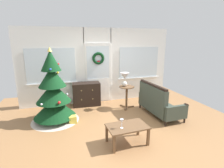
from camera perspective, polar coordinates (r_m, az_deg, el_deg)
ground_plane at (r=4.51m, az=1.44°, el=-14.13°), size 6.76×6.76×0.00m
back_wall_with_door at (r=6.05m, az=-4.64°, el=5.96°), size 5.20×0.19×2.55m
christmas_tree at (r=4.88m, az=-18.63°, el=-3.70°), size 1.27×1.27×1.99m
dresser_cabinet at (r=5.88m, az=-8.39°, el=-3.30°), size 0.92×0.48×0.78m
settee_sofa at (r=5.24m, az=14.71°, el=-5.99°), size 0.79×1.50×0.96m
side_table at (r=5.59m, az=4.84°, el=-2.87°), size 0.50×0.48×0.72m
table_lamp at (r=5.48m, az=4.21°, el=2.14°), size 0.28×0.28×0.44m
coffee_table at (r=3.77m, az=5.01°, el=-14.30°), size 0.87×0.57×0.41m
wine_glass at (r=3.58m, az=3.22°, el=-12.21°), size 0.08×0.08×0.20m
gift_box at (r=4.82m, az=-12.73°, el=-11.27°), size 0.19×0.18×0.19m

